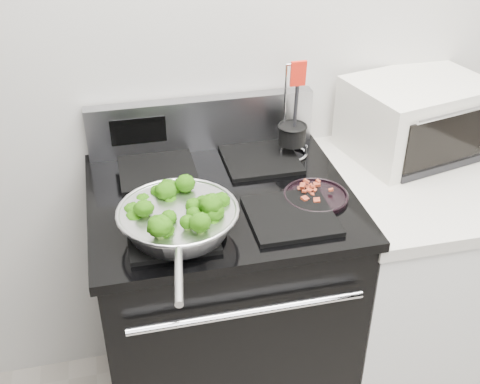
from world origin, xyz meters
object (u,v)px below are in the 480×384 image
object	(u,v)px
gas_range	(222,306)
utensil_holder	(292,139)
bacon_plate	(316,193)
toaster_oven	(416,117)
skillet	(178,219)

from	to	relation	value
gas_range	utensil_holder	distance (m)	0.62
gas_range	utensil_holder	world-z (taller)	utensil_holder
gas_range	bacon_plate	xyz separation A→B (m)	(0.27, -0.09, 0.48)
bacon_plate	toaster_oven	size ratio (longest dim) A/B	0.38
skillet	bacon_plate	bearing A→B (deg)	20.00
bacon_plate	utensil_holder	distance (m)	0.27
bacon_plate	utensil_holder	world-z (taller)	utensil_holder
skillet	bacon_plate	distance (m)	0.43
gas_range	skillet	distance (m)	0.57
utensil_holder	skillet	bearing A→B (deg)	-140.49
utensil_holder	gas_range	bearing A→B (deg)	-148.10
gas_range	skillet	world-z (taller)	gas_range
gas_range	toaster_oven	size ratio (longest dim) A/B	2.23
gas_range	toaster_oven	world-z (taller)	toaster_oven
skillet	utensil_holder	world-z (taller)	utensil_holder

